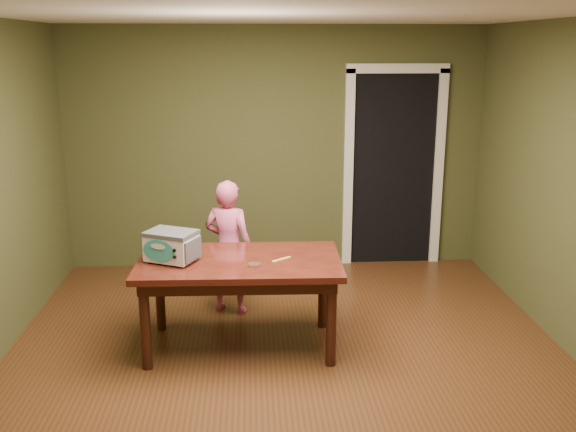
{
  "coord_description": "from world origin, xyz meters",
  "views": [
    {
      "loc": [
        -0.27,
        -4.37,
        2.39
      ],
      "look_at": [
        0.05,
        1.0,
        0.95
      ],
      "focal_mm": 40.0,
      "sensor_mm": 36.0,
      "label": 1
    }
  ],
  "objects": [
    {
      "name": "dining_table",
      "position": [
        -0.37,
        0.45,
        0.65
      ],
      "size": [
        1.62,
        0.93,
        0.75
      ],
      "rotation": [
        0.0,
        0.0,
        -0.02
      ],
      "color": "#37100C",
      "rests_on": "floor"
    },
    {
      "name": "toy_oven",
      "position": [
        -0.89,
        0.43,
        0.88
      ],
      "size": [
        0.46,
        0.4,
        0.24
      ],
      "rotation": [
        0.0,
        0.0,
        -0.44
      ],
      "color": "#4C4F54",
      "rests_on": "dining_table"
    },
    {
      "name": "floor",
      "position": [
        0.0,
        0.0,
        0.0
      ],
      "size": [
        5.0,
        5.0,
        0.0
      ],
      "primitive_type": "plane",
      "color": "#533017",
      "rests_on": "ground"
    },
    {
      "name": "child",
      "position": [
        -0.48,
        1.18,
        0.62
      ],
      "size": [
        0.53,
        0.43,
        1.24
      ],
      "primitive_type": "imported",
      "rotation": [
        0.0,
        0.0,
        2.79
      ],
      "color": "#D35783",
      "rests_on": "floor"
    },
    {
      "name": "doorway",
      "position": [
        1.3,
        2.78,
        1.06
      ],
      "size": [
        1.1,
        0.66,
        2.25
      ],
      "color": "black",
      "rests_on": "ground"
    },
    {
      "name": "room_shell",
      "position": [
        0.0,
        0.0,
        1.71
      ],
      "size": [
        4.52,
        5.02,
        2.61
      ],
      "color": "#424424",
      "rests_on": "ground"
    },
    {
      "name": "spatula",
      "position": [
        -0.04,
        0.41,
        0.75
      ],
      "size": [
        0.16,
        0.13,
        0.01
      ],
      "primitive_type": "cube",
      "rotation": [
        0.0,
        0.0,
        0.66
      ],
      "color": "#DABE5F",
      "rests_on": "dining_table"
    },
    {
      "name": "baking_pan",
      "position": [
        -0.25,
        0.27,
        0.76
      ],
      "size": [
        0.1,
        0.1,
        0.02
      ],
      "color": "silver",
      "rests_on": "dining_table"
    }
  ]
}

